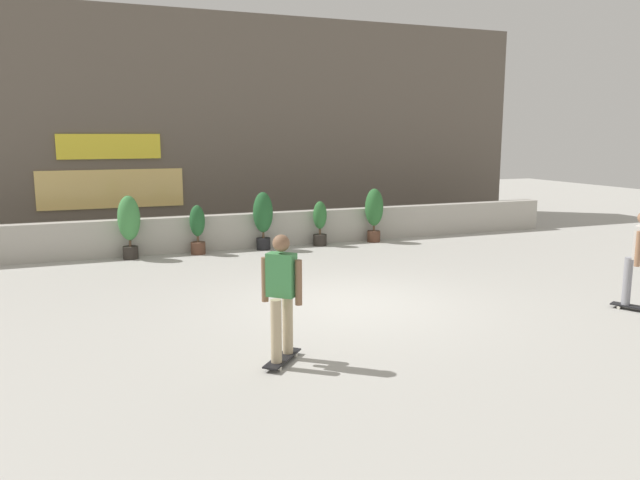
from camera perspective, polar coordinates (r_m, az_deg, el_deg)
name	(u,v)px	position (r m, az deg, el deg)	size (l,w,h in m)	color
ground_plane	(351,304)	(10.82, 2.92, -5.96)	(48.00, 48.00, 0.00)	#B2AFA8
planter_wall	(258,230)	(16.26, -5.80, 0.95)	(18.00, 0.40, 0.90)	#B2ADA3
building_backdrop	(222,124)	(19.95, -9.12, 10.57)	(20.00, 2.08, 6.50)	#60564C
potted_plant_0	(129,222)	(15.21, -17.33, 1.59)	(0.52, 0.52, 1.52)	#2D2823
potted_plant_1	(197,228)	(15.43, -11.32, 1.11)	(0.38, 0.38, 1.22)	brown
potted_plant_2	(263,216)	(15.78, -5.32, 2.21)	(0.51, 0.51, 1.49)	black
potted_plant_3	(320,222)	(16.31, -0.01, 1.66)	(0.36, 0.36, 1.19)	#2D2823
potted_plant_4	(374,211)	(16.93, 5.05, 2.69)	(0.50, 0.50, 1.47)	brown
skater_by_wall_left	(282,293)	(7.87, -3.58, -4.92)	(0.68, 0.73, 1.70)	black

